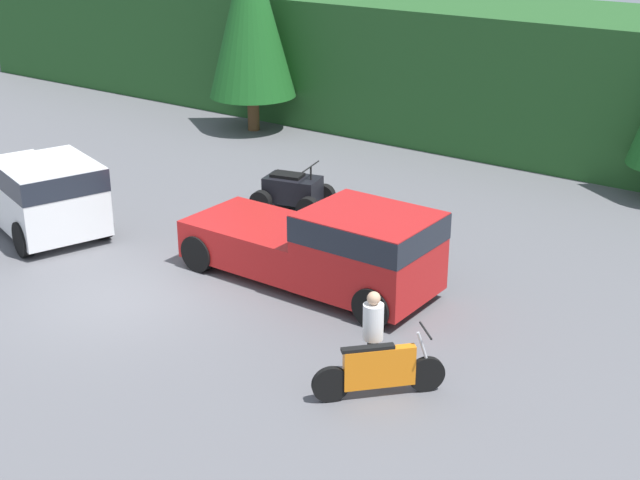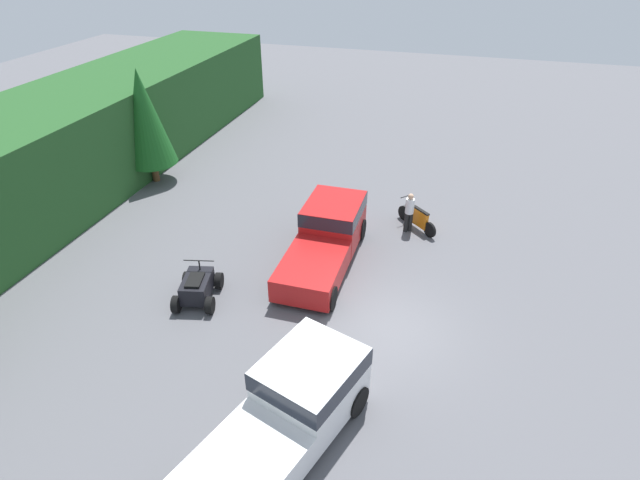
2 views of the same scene
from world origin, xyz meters
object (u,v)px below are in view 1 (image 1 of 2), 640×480
(dirt_bike, at_px, (379,371))
(quad_atv, at_px, (293,191))
(pickup_truck_second, at_px, (38,189))
(rider_person, at_px, (373,334))
(pickup_truck_red, at_px, (331,245))

(dirt_bike, xyz_separation_m, quad_atv, (-6.73, 6.42, 0.00))
(pickup_truck_second, height_order, quad_atv, pickup_truck_second)
(rider_person, bearing_deg, quad_atv, 100.92)
(pickup_truck_second, bearing_deg, quad_atv, 66.73)
(dirt_bike, distance_m, quad_atv, 9.30)
(pickup_truck_second, bearing_deg, dirt_bike, 9.52)
(pickup_truck_second, distance_m, dirt_bike, 11.07)
(dirt_bike, relative_size, rider_person, 1.02)
(pickup_truck_second, relative_size, quad_atv, 2.68)
(quad_atv, height_order, rider_person, rider_person)
(pickup_truck_red, bearing_deg, pickup_truck_second, -170.63)
(quad_atv, bearing_deg, rider_person, -57.14)
(pickup_truck_red, xyz_separation_m, quad_atv, (-3.66, 3.45, -0.50))
(dirt_bike, bearing_deg, rider_person, 90.38)
(rider_person, bearing_deg, dirt_bike, -77.53)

